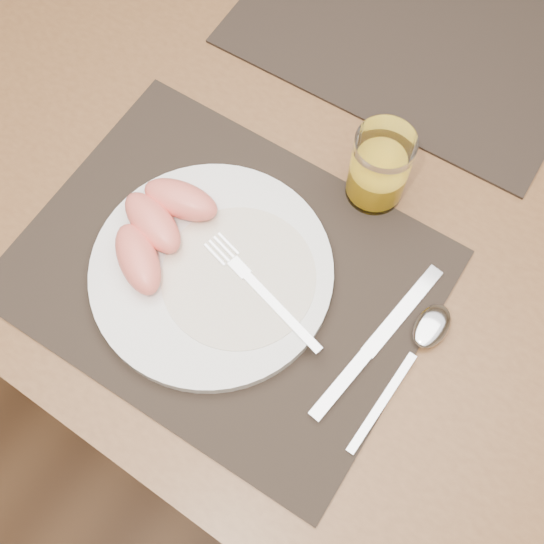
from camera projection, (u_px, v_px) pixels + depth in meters
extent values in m
plane|color=brown|center=(312.00, 335.00, 1.52)|extent=(5.00, 5.00, 0.00)
cube|color=brown|center=(344.00, 156.00, 0.85)|extent=(1.40, 0.90, 0.04)
cube|color=black|center=(225.00, 273.00, 0.76)|extent=(0.46, 0.37, 0.00)
cube|color=black|center=(419.00, 23.00, 0.91)|extent=(0.47, 0.37, 0.00)
cylinder|color=white|center=(212.00, 272.00, 0.75)|extent=(0.27, 0.27, 0.02)
cylinder|color=white|center=(239.00, 276.00, 0.74)|extent=(0.17, 0.17, 0.00)
cube|color=silver|center=(282.00, 313.00, 0.73)|extent=(0.11, 0.04, 0.00)
cube|color=silver|center=(239.00, 268.00, 0.75)|extent=(0.03, 0.02, 0.00)
cube|color=silver|center=(222.00, 249.00, 0.75)|extent=(0.04, 0.03, 0.00)
cube|color=silver|center=(403.00, 311.00, 0.74)|extent=(0.03, 0.13, 0.00)
cube|color=silver|center=(340.00, 385.00, 0.71)|extent=(0.02, 0.09, 0.01)
cube|color=silver|center=(382.00, 402.00, 0.70)|extent=(0.01, 0.13, 0.00)
ellipsoid|color=silver|center=(432.00, 326.00, 0.73)|extent=(0.04, 0.06, 0.01)
cylinder|color=white|center=(380.00, 167.00, 0.76)|extent=(0.07, 0.07, 0.10)
cylinder|color=yellow|center=(376.00, 179.00, 0.78)|extent=(0.06, 0.06, 0.04)
ellipsoid|color=#ED7560|center=(138.00, 259.00, 0.73)|extent=(0.10, 0.08, 0.04)
ellipsoid|color=#ED7560|center=(153.00, 222.00, 0.75)|extent=(0.10, 0.07, 0.04)
ellipsoid|color=#ED7560|center=(181.00, 200.00, 0.76)|extent=(0.10, 0.06, 0.04)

